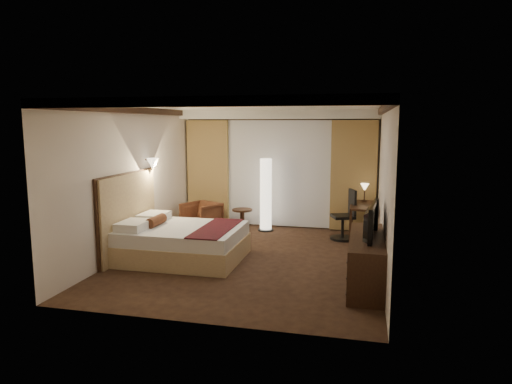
% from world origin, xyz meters
% --- Properties ---
extents(floor, '(4.50, 5.50, 0.01)m').
position_xyz_m(floor, '(0.00, 0.00, 0.00)').
color(floor, black).
rests_on(floor, ground).
extents(ceiling, '(4.50, 5.50, 0.01)m').
position_xyz_m(ceiling, '(0.00, 0.00, 2.70)').
color(ceiling, white).
rests_on(ceiling, back_wall).
extents(back_wall, '(4.50, 0.02, 2.70)m').
position_xyz_m(back_wall, '(0.00, 2.75, 1.35)').
color(back_wall, beige).
rests_on(back_wall, floor).
extents(left_wall, '(0.02, 5.50, 2.70)m').
position_xyz_m(left_wall, '(-2.25, 0.00, 1.35)').
color(left_wall, beige).
rests_on(left_wall, floor).
extents(right_wall, '(0.02, 5.50, 2.70)m').
position_xyz_m(right_wall, '(2.25, 0.00, 1.35)').
color(right_wall, beige).
rests_on(right_wall, floor).
extents(crown_molding, '(4.50, 5.50, 0.12)m').
position_xyz_m(crown_molding, '(0.00, 0.00, 2.64)').
color(crown_molding, black).
rests_on(crown_molding, ceiling).
extents(soffit, '(4.50, 0.50, 0.20)m').
position_xyz_m(soffit, '(0.00, 2.50, 2.60)').
color(soffit, white).
rests_on(soffit, ceiling).
extents(curtain_sheer, '(2.48, 0.04, 2.45)m').
position_xyz_m(curtain_sheer, '(0.00, 2.67, 1.25)').
color(curtain_sheer, silver).
rests_on(curtain_sheer, back_wall).
extents(curtain_left_drape, '(1.00, 0.14, 2.45)m').
position_xyz_m(curtain_left_drape, '(-1.70, 2.61, 1.25)').
color(curtain_left_drape, '#A97F4D').
rests_on(curtain_left_drape, back_wall).
extents(curtain_right_drape, '(1.00, 0.14, 2.45)m').
position_xyz_m(curtain_right_drape, '(1.70, 2.61, 1.25)').
color(curtain_right_drape, '#A97F4D').
rests_on(curtain_right_drape, back_wall).
extents(wall_sconce, '(0.24, 0.24, 0.24)m').
position_xyz_m(wall_sconce, '(-2.09, 0.49, 1.62)').
color(wall_sconce, white).
rests_on(wall_sconce, left_wall).
extents(bed, '(2.06, 1.61, 0.60)m').
position_xyz_m(bed, '(-1.16, -0.32, 0.30)').
color(bed, white).
rests_on(bed, floor).
extents(headboard, '(0.12, 1.91, 1.50)m').
position_xyz_m(headboard, '(-2.20, -0.32, 0.75)').
color(headboard, tan).
rests_on(headboard, floor).
extents(armchair, '(0.93, 0.91, 0.73)m').
position_xyz_m(armchair, '(-1.58, 1.77, 0.37)').
color(armchair, '#4F2417').
rests_on(armchair, floor).
extents(side_table, '(0.45, 0.45, 0.50)m').
position_xyz_m(side_table, '(-0.71, 2.05, 0.25)').
color(side_table, black).
rests_on(side_table, floor).
extents(floor_lamp, '(0.35, 0.35, 1.64)m').
position_xyz_m(floor_lamp, '(-0.20, 2.20, 0.82)').
color(floor_lamp, white).
rests_on(floor_lamp, floor).
extents(desk, '(0.55, 1.16, 0.75)m').
position_xyz_m(desk, '(1.95, 1.83, 0.38)').
color(desk, black).
rests_on(desk, floor).
extents(desk_lamp, '(0.18, 0.18, 0.34)m').
position_xyz_m(desk_lamp, '(1.95, 2.26, 0.92)').
color(desk_lamp, '#FFD899').
rests_on(desk_lamp, desk).
extents(office_chair, '(0.65, 0.65, 1.06)m').
position_xyz_m(office_chair, '(1.53, 1.78, 0.53)').
color(office_chair, black).
rests_on(office_chair, floor).
extents(dresser, '(0.50, 1.91, 0.74)m').
position_xyz_m(dresser, '(2.00, -0.89, 0.37)').
color(dresser, black).
rests_on(dresser, floor).
extents(television, '(0.75, 1.18, 0.15)m').
position_xyz_m(television, '(1.97, -0.89, 1.06)').
color(television, black).
rests_on(television, dresser).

